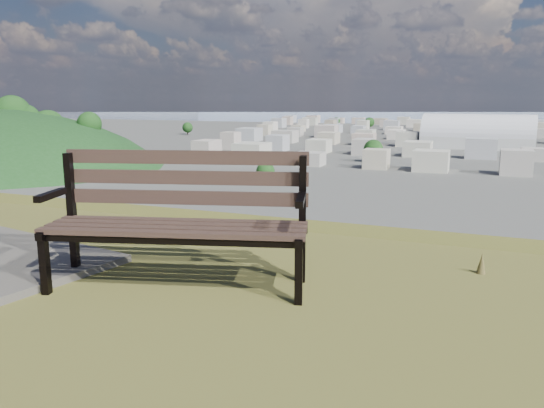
% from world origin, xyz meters
% --- Properties ---
extents(park_bench, '(2.10, 1.16, 1.05)m').
position_xyz_m(park_bench, '(0.16, 2.05, 25.59)').
color(park_bench, '#422F26').
rests_on(park_bench, hilltop_mesa).
extents(arena, '(57.43, 26.68, 23.75)m').
position_xyz_m(arena, '(-0.66, 303.02, 5.60)').
color(arena, silver).
rests_on(arena, ground).
extents(city_blocks, '(395.00, 361.00, 7.00)m').
position_xyz_m(city_blocks, '(0.00, 394.44, 3.50)').
color(city_blocks, beige).
rests_on(city_blocks, ground).
extents(city_trees, '(406.52, 387.20, 9.98)m').
position_xyz_m(city_trees, '(-26.39, 319.00, 4.83)').
color(city_trees, '#34201A').
rests_on(city_trees, ground).
extents(bay_water, '(2400.00, 700.00, 0.12)m').
position_xyz_m(bay_water, '(0.00, 900.00, 0.00)').
color(bay_water, '#818EA4').
rests_on(bay_water, ground).
extents(far_hills, '(2050.00, 340.00, 60.00)m').
position_xyz_m(far_hills, '(-60.92, 1402.93, 25.47)').
color(far_hills, '#A4B3CC').
rests_on(far_hills, ground).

